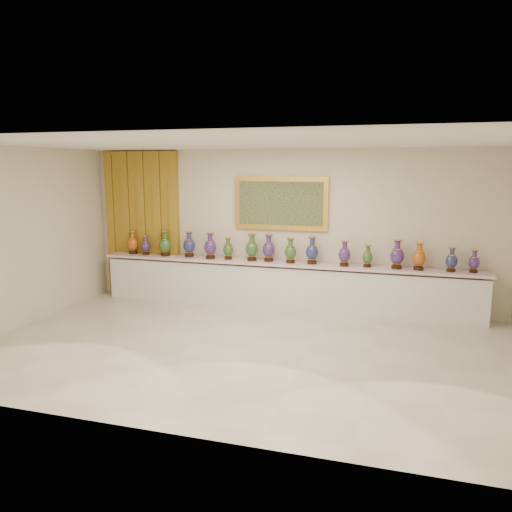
{
  "coord_description": "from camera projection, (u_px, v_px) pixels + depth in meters",
  "views": [
    {
      "loc": [
        2.11,
        -6.72,
        2.67
      ],
      "look_at": [
        -0.37,
        1.7,
        1.09
      ],
      "focal_mm": 35.0,
      "sensor_mm": 36.0,
      "label": 1
    }
  ],
  "objects": [
    {
      "name": "ground",
      "position": [
        248.0,
        349.0,
        7.41
      ],
      "size": [
        8.0,
        8.0,
        0.0
      ],
      "primitive_type": "plane",
      "color": "beige",
      "rests_on": "ground"
    },
    {
      "name": "room",
      "position": [
        163.0,
        221.0,
        10.15
      ],
      "size": [
        8.0,
        8.0,
        8.0
      ],
      "color": "beige",
      "rests_on": "ground"
    },
    {
      "name": "counter",
      "position": [
        283.0,
        286.0,
        9.47
      ],
      "size": [
        7.28,
        0.48,
        0.9
      ],
      "color": "white",
      "rests_on": "ground"
    },
    {
      "name": "vase_0",
      "position": [
        133.0,
        243.0,
        10.25
      ],
      "size": [
        0.25,
        0.25,
        0.47
      ],
      "rotation": [
        0.0,
        0.0,
        0.13
      ],
      "color": "black",
      "rests_on": "counter"
    },
    {
      "name": "vase_1",
      "position": [
        146.0,
        246.0,
        10.16
      ],
      "size": [
        0.18,
        0.18,
        0.39
      ],
      "rotation": [
        0.0,
        0.0,
        0.01
      ],
      "color": "black",
      "rests_on": "counter"
    },
    {
      "name": "vase_2",
      "position": [
        165.0,
        245.0,
        10.0
      ],
      "size": [
        0.26,
        0.26,
        0.51
      ],
      "rotation": [
        0.0,
        0.0,
        -0.12
      ],
      "color": "black",
      "rests_on": "counter"
    },
    {
      "name": "vase_3",
      "position": [
        189.0,
        245.0,
        9.9
      ],
      "size": [
        0.31,
        0.31,
        0.51
      ],
      "rotation": [
        0.0,
        0.0,
        -0.43
      ],
      "color": "black",
      "rests_on": "counter"
    },
    {
      "name": "vase_4",
      "position": [
        210.0,
        247.0,
        9.7
      ],
      "size": [
        0.27,
        0.27,
        0.52
      ],
      "rotation": [
        0.0,
        0.0,
        0.15
      ],
      "color": "black",
      "rests_on": "counter"
    },
    {
      "name": "vase_5",
      "position": [
        228.0,
        249.0,
        9.64
      ],
      "size": [
        0.21,
        0.21,
        0.42
      ],
      "rotation": [
        0.0,
        0.0,
        -0.07
      ],
      "color": "black",
      "rests_on": "counter"
    },
    {
      "name": "vase_6",
      "position": [
        252.0,
        249.0,
        9.5
      ],
      "size": [
        0.25,
        0.25,
        0.51
      ],
      "rotation": [
        0.0,
        0.0,
        -0.04
      ],
      "color": "black",
      "rests_on": "counter"
    },
    {
      "name": "vase_7",
      "position": [
        269.0,
        249.0,
        9.44
      ],
      "size": [
        0.25,
        0.25,
        0.51
      ],
      "rotation": [
        0.0,
        0.0,
        -0.04
      ],
      "color": "black",
      "rests_on": "counter"
    },
    {
      "name": "vase_8",
      "position": [
        291.0,
        252.0,
        9.27
      ],
      "size": [
        0.26,
        0.26,
        0.46
      ],
      "rotation": [
        0.0,
        0.0,
        -0.26
      ],
      "color": "black",
      "rests_on": "counter"
    },
    {
      "name": "vase_9",
      "position": [
        312.0,
        252.0,
        9.18
      ],
      "size": [
        0.29,
        0.29,
        0.5
      ],
      "rotation": [
        0.0,
        0.0,
        0.27
      ],
      "color": "black",
      "rests_on": "counter"
    },
    {
      "name": "vase_10",
      "position": [
        344.0,
        255.0,
        8.98
      ],
      "size": [
        0.27,
        0.27,
        0.46
      ],
      "rotation": [
        0.0,
        0.0,
        -0.28
      ],
      "color": "black",
      "rests_on": "counter"
    },
    {
      "name": "vase_11",
      "position": [
        368.0,
        257.0,
        8.91
      ],
      "size": [
        0.24,
        0.24,
        0.4
      ],
      "rotation": [
        0.0,
        0.0,
        -0.35
      ],
      "color": "black",
      "rests_on": "counter"
    },
    {
      "name": "vase_12",
      "position": [
        397.0,
        256.0,
        8.74
      ],
      "size": [
        0.28,
        0.28,
        0.52
      ],
      "rotation": [
        0.0,
        0.0,
        0.18
      ],
      "color": "black",
      "rests_on": "counter"
    },
    {
      "name": "vase_13",
      "position": [
        419.0,
        257.0,
        8.64
      ],
      "size": [
        0.28,
        0.28,
        0.49
      ],
      "rotation": [
        0.0,
        0.0,
        -0.29
      ],
      "color": "black",
      "rests_on": "counter"
    },
    {
      "name": "vase_14",
      "position": [
        452.0,
        261.0,
        8.5
      ],
      "size": [
        0.22,
        0.22,
        0.42
      ],
      "rotation": [
        0.0,
        0.0,
        -0.12
      ],
      "color": "black",
      "rests_on": "counter"
    },
    {
      "name": "vase_15",
      "position": [
        474.0,
        262.0,
        8.44
      ],
      "size": [
        0.21,
        0.21,
        0.39
      ],
      "rotation": [
        0.0,
        0.0,
        0.16
      ],
      "color": "black",
      "rests_on": "counter"
    },
    {
      "name": "label_card",
      "position": [
        172.0,
        257.0,
        9.88
      ],
      "size": [
        0.1,
        0.06,
        0.0
      ],
      "primitive_type": "cube",
      "color": "white",
      "rests_on": "counter"
    }
  ]
}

